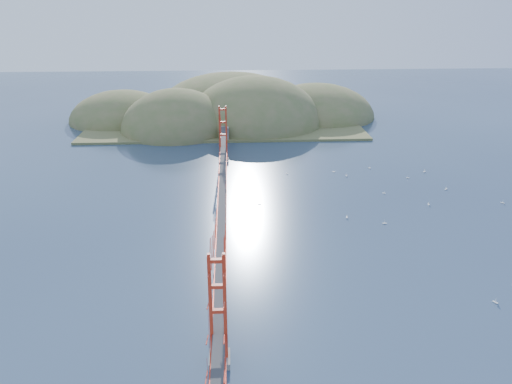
{
  "coord_description": "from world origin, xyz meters",
  "views": [
    {
      "loc": [
        1.42,
        -67.95,
        32.61
      ],
      "look_at": [
        5.05,
        0.0,
        5.27
      ],
      "focal_mm": 35.0,
      "sensor_mm": 36.0,
      "label": 1
    }
  ],
  "objects_px": {
    "sailboat_2": "(385,223)",
    "sailboat_1": "(384,193)",
    "bridge": "(221,181)",
    "sailboat_0": "(347,217)"
  },
  "relations": [
    {
      "from": "bridge",
      "to": "sailboat_1",
      "type": "xyz_separation_m",
      "value": [
        28.0,
        11.07,
        -6.87
      ]
    },
    {
      "from": "sailboat_2",
      "to": "sailboat_1",
      "type": "relative_size",
      "value": 1.31
    },
    {
      "from": "bridge",
      "to": "sailboat_0",
      "type": "xyz_separation_m",
      "value": [
        19.29,
        1.4,
        -6.86
      ]
    },
    {
      "from": "sailboat_2",
      "to": "sailboat_1",
      "type": "distance_m",
      "value": 12.61
    },
    {
      "from": "sailboat_2",
      "to": "sailboat_0",
      "type": "distance_m",
      "value": 5.77
    },
    {
      "from": "sailboat_1",
      "to": "sailboat_0",
      "type": "bearing_deg",
      "value": -132.04
    },
    {
      "from": "bridge",
      "to": "sailboat_0",
      "type": "height_order",
      "value": "bridge"
    },
    {
      "from": "sailboat_0",
      "to": "sailboat_1",
      "type": "distance_m",
      "value": 13.02
    },
    {
      "from": "bridge",
      "to": "sailboat_1",
      "type": "distance_m",
      "value": 30.89
    },
    {
      "from": "bridge",
      "to": "sailboat_2",
      "type": "bearing_deg",
      "value": -2.44
    }
  ]
}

